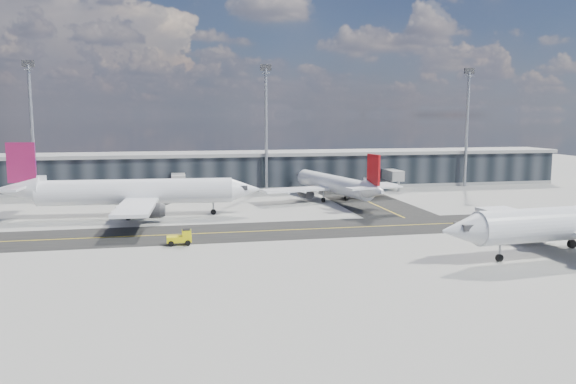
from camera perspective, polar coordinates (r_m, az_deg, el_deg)
The scene contains 8 objects.
ground at distance 83.75m, azimuth 3.06°, elevation -4.32°, with size 300.00×300.00×0.00m, color gray.
taxiway_lanes at distance 94.90m, azimuth 3.74°, elevation -2.87°, with size 180.00×63.00×0.03m.
terminal_concourse at distance 136.44m, azimuth -2.66°, elevation 2.13°, with size 152.00×19.80×8.80m.
floodlight_masts at distance 128.92m, azimuth -2.24°, elevation 6.93°, with size 102.50×0.70×28.90m.
airliner_af at distance 101.09m, azimuth -15.50°, elevation -0.01°, with size 44.12×37.61×13.07m.
airliner_redtail at distance 115.32m, azimuth 4.72°, elevation 0.78°, with size 30.60×35.63×10.62m.
baggage_tug at distance 78.10m, azimuth -10.76°, elevation -4.55°, with size 3.37×1.77×2.09m.
service_van at distance 127.75m, azimuth 8.27°, elevation 0.15°, with size 2.39×5.17×1.44m, color white.
Camera 1 is at (-20.49, -79.27, 17.60)m, focal length 35.00 mm.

